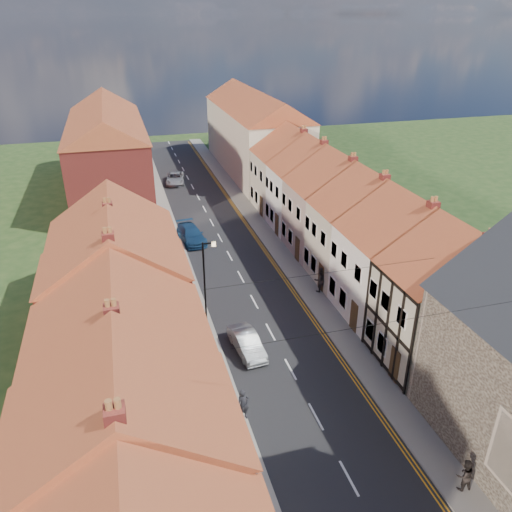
% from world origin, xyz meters
% --- Properties ---
extents(road, '(7.00, 90.00, 0.02)m').
position_xyz_m(road, '(0.00, 30.00, 0.01)').
color(road, black).
rests_on(road, ground).
extents(pavement_left, '(1.80, 90.00, 0.12)m').
position_xyz_m(pavement_left, '(-4.40, 30.00, 0.06)').
color(pavement_left, gray).
rests_on(pavement_left, ground).
extents(pavement_right, '(1.80, 90.00, 0.12)m').
position_xyz_m(pavement_right, '(4.40, 30.00, 0.06)').
color(pavement_right, gray).
rests_on(pavement_right, ground).
extents(cottage_r_tudor, '(8.30, 5.20, 9.00)m').
position_xyz_m(cottage_r_tudor, '(9.27, 12.70, 4.47)').
color(cottage_r_tudor, '#BAB89D').
rests_on(cottage_r_tudor, ground).
extents(cottage_r_white_near, '(8.30, 6.00, 9.00)m').
position_xyz_m(cottage_r_white_near, '(9.30, 18.10, 4.47)').
color(cottage_r_white_near, silver).
rests_on(cottage_r_white_near, ground).
extents(cottage_r_cream_mid, '(8.30, 5.20, 9.00)m').
position_xyz_m(cottage_r_cream_mid, '(9.30, 23.50, 4.48)').
color(cottage_r_cream_mid, '#BAB89D').
rests_on(cottage_r_cream_mid, ground).
extents(cottage_r_pink, '(8.30, 6.00, 9.00)m').
position_xyz_m(cottage_r_pink, '(9.30, 28.90, 4.47)').
color(cottage_r_pink, '#B99F92').
rests_on(cottage_r_pink, ground).
extents(cottage_r_white_far, '(8.30, 5.20, 9.00)m').
position_xyz_m(cottage_r_white_far, '(9.30, 34.30, 4.48)').
color(cottage_r_white_far, silver).
rests_on(cottage_r_white_far, ground).
extents(cottage_r_cream_far, '(8.30, 6.00, 9.00)m').
position_xyz_m(cottage_r_cream_far, '(9.30, 39.70, 4.47)').
color(cottage_r_cream_far, '#BAB89D').
rests_on(cottage_r_cream_far, ground).
extents(cottage_l_cream, '(8.30, 6.30, 9.10)m').
position_xyz_m(cottage_l_cream, '(-9.30, 5.55, 4.52)').
color(cottage_l_cream, '#B99F92').
rests_on(cottage_l_cream, ground).
extents(cottage_l_white, '(8.30, 6.90, 8.80)m').
position_xyz_m(cottage_l_white, '(-9.30, 11.95, 4.37)').
color(cottage_l_white, '#BAB89D').
rests_on(cottage_l_white, ground).
extents(cottage_l_brick_mid, '(8.30, 5.70, 9.10)m').
position_xyz_m(cottage_l_brick_mid, '(-9.30, 18.05, 4.53)').
color(cottage_l_brick_mid, maroon).
rests_on(cottage_l_brick_mid, ground).
extents(cottage_l_pink, '(8.30, 6.30, 8.80)m').
position_xyz_m(cottage_l_pink, '(-9.30, 23.85, 4.37)').
color(cottage_l_pink, maroon).
rests_on(cottage_l_pink, ground).
extents(block_right_far, '(8.30, 24.20, 10.50)m').
position_xyz_m(block_right_far, '(9.30, 55.00, 5.29)').
color(block_right_far, '#BAB89D').
rests_on(block_right_far, ground).
extents(block_left_far, '(8.30, 24.20, 10.50)m').
position_xyz_m(block_left_far, '(-9.30, 50.00, 5.29)').
color(block_left_far, maroon).
rests_on(block_left_far, ground).
extents(lamppost, '(0.88, 0.15, 6.00)m').
position_xyz_m(lamppost, '(-3.81, 20.00, 3.54)').
color(lamppost, black).
rests_on(lamppost, pavement_left).
extents(car_mid, '(1.76, 4.00, 1.28)m').
position_xyz_m(car_mid, '(-2.04, 16.40, 0.64)').
color(car_mid, '#979A9E').
rests_on(car_mid, ground).
extents(car_far, '(2.52, 5.00, 1.39)m').
position_xyz_m(car_far, '(-2.68, 34.00, 0.70)').
color(car_far, navy).
rests_on(car_far, ground).
extents(car_distant, '(2.87, 4.95, 1.30)m').
position_xyz_m(car_distant, '(-1.80, 52.02, 0.65)').
color(car_distant, '#9A9BA1').
rests_on(car_distant, ground).
extents(pedestrian_left, '(0.72, 0.55, 1.79)m').
position_xyz_m(pedestrian_left, '(-3.70, 10.82, 1.01)').
color(pedestrian_left, black).
rests_on(pedestrian_left, pavement_left).
extents(pedestrian_right, '(0.82, 0.65, 1.62)m').
position_xyz_m(pedestrian_right, '(4.50, 4.10, 0.93)').
color(pedestrian_right, black).
rests_on(pedestrian_right, pavement_right).
extents(pedestrian_right_b, '(1.02, 0.83, 1.95)m').
position_xyz_m(pedestrian_right_b, '(5.10, 22.01, 1.09)').
color(pedestrian_right_b, '#2B2522').
rests_on(pedestrian_right_b, pavement_right).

